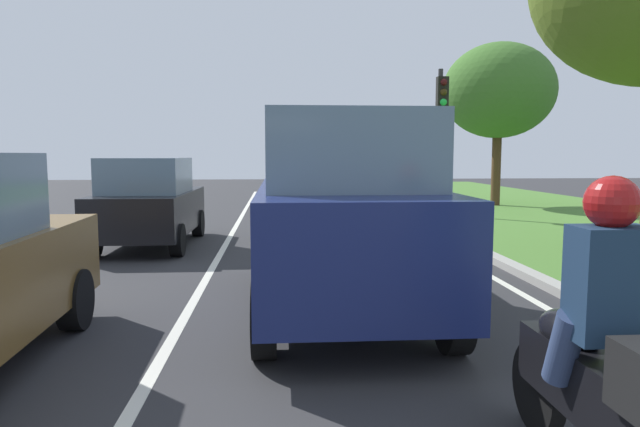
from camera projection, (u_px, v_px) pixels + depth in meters
ground_plane at (261, 240)px, 12.02m from camera, size 60.00×60.00×0.00m
lane_line_center at (228, 241)px, 11.97m from camera, size 0.12×32.00×0.01m
lane_line_right_edge at (424, 238)px, 12.30m from camera, size 0.12×32.00×0.01m
grass_verge_right at (636, 235)px, 12.67m from camera, size 9.00×48.00×0.06m
curb_right at (446, 236)px, 12.33m from camera, size 0.24×48.00×0.12m
car_suv_ahead at (342, 213)px, 6.51m from camera, size 1.99×4.51×2.28m
car_hatchback_far at (150, 203)px, 11.18m from camera, size 1.76×3.72×1.78m
motorcycle at (607, 398)px, 2.92m from camera, size 0.40×1.90×1.01m
rider_person at (608, 281)px, 2.91m from camera, size 0.50×0.40×1.16m
traffic_light_near_right at (441, 117)px, 16.19m from camera, size 0.32×0.50×4.32m
tree_roadside_far at (499, 91)px, 19.34m from camera, size 3.85×3.85×5.69m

